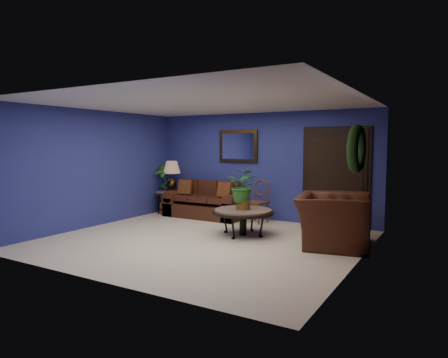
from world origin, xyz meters
The scene contains 18 objects.
floor centered at (0.00, 0.00, 0.00)m, with size 5.50×5.50×0.00m, color beige.
wall_back centered at (0.00, 2.50, 1.25)m, with size 5.50×0.04×2.50m, color navy.
wall_left centered at (-2.75, 0.00, 1.25)m, with size 0.04×5.00×2.50m, color navy.
wall_right_brick centered at (2.75, 0.00, 1.25)m, with size 0.04×5.00×2.50m, color brown.
ceiling centered at (0.00, 0.00, 2.50)m, with size 5.50×5.00×0.02m, color white.
crown_molding centered at (2.72, 0.00, 2.43)m, with size 0.03×5.00×0.14m, color white.
wall_mirror centered at (-0.60, 2.46, 1.72)m, with size 1.02×0.06×0.77m, color #483215.
closet_door centered at (1.75, 2.47, 1.05)m, with size 1.44×0.06×2.18m, color black.
wreath centered at (2.69, 0.05, 1.70)m, with size 0.72×0.72×0.16m, color black.
sofa centered at (-1.26, 2.07, 0.29)m, with size 1.96×0.84×0.88m.
coffee_table centered at (0.42, 0.78, 0.45)m, with size 1.18×1.18×0.51m.
end_table centered at (-2.30, 2.05, 0.44)m, with size 0.63×0.63×0.57m.
table_lamp centered at (-2.30, 2.05, 1.05)m, with size 0.45×0.45×0.74m.
side_chair centered at (0.12, 2.12, 0.55)m, with size 0.47×0.47×0.97m.
armchair centered at (2.15, 0.88, 0.45)m, with size 1.37×1.20×0.89m, color #442013.
coffee_plant centered at (0.42, 0.78, 0.94)m, with size 0.64×0.56×0.80m.
floor_plant centered at (2.35, 1.37, 0.40)m, with size 0.36×0.29×0.79m.
tall_plant centered at (-2.45, 1.95, 0.74)m, with size 0.66×0.50×1.37m.
Camera 1 is at (3.99, -6.01, 1.77)m, focal length 32.00 mm.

